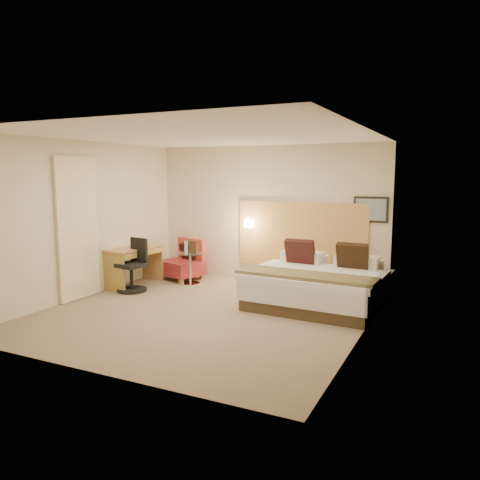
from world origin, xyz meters
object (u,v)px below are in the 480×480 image
at_px(bed, 320,284).
at_px(lounge_chair, 184,263).
at_px(desk, 135,255).
at_px(side_table, 190,267).
at_px(desk_chair, 133,270).

xyz_separation_m(bed, lounge_chair, (-3.04, 0.63, -0.01)).
distance_m(bed, desk, 3.60).
bearing_deg(side_table, desk, -148.49).
xyz_separation_m(bed, desk, (-3.58, -0.27, 0.26)).
bearing_deg(bed, lounge_chair, 168.28).
height_order(side_table, desk_chair, desk_chair).
height_order(lounge_chair, side_table, lounge_chair).
bearing_deg(desk, lounge_chair, 59.25).
relative_size(bed, lounge_chair, 2.31).
bearing_deg(desk_chair, desk, 124.10).
xyz_separation_m(desk, desk_chair, (0.25, -0.36, -0.19)).
bearing_deg(desk, side_table, 31.51).
relative_size(bed, desk_chair, 2.27).
bearing_deg(lounge_chair, desk_chair, -102.93).
relative_size(bed, side_table, 3.29).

